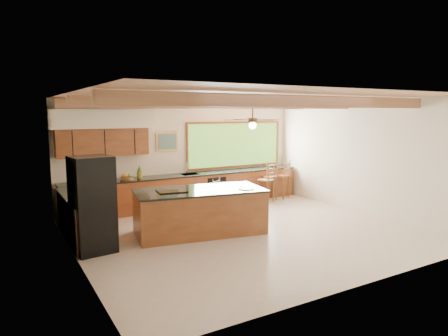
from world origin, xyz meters
TOP-DOWN VIEW (x-y plane):
  - ground at (0.00, 0.00)m, footprint 7.20×7.20m
  - room_shell at (-0.17, 0.65)m, footprint 7.27×6.54m
  - counter_run at (-0.82, 2.52)m, footprint 7.12×3.10m
  - island at (-0.91, 0.47)m, footprint 3.00×1.79m
  - refrigerator at (-3.22, 0.40)m, footprint 0.79×0.77m
  - bar_stool_a at (0.10, 1.73)m, footprint 0.45×0.45m
  - bar_stool_b at (2.46, 2.39)m, footprint 0.50×0.50m
  - bar_stool_c at (2.93, 2.39)m, footprint 0.55×0.55m
  - bar_stool_d at (2.15, 2.13)m, footprint 0.52×0.52m

SIDE VIEW (x-z plane):
  - ground at x=0.00m, z-range 0.00..0.00m
  - counter_run at x=-0.82m, z-range -0.17..1.10m
  - island at x=-0.91m, z-range -0.01..0.99m
  - bar_stool_a at x=0.10m, z-range 0.09..1.06m
  - bar_stool_d at x=2.15m, z-range 0.10..1.22m
  - bar_stool_c at x=2.93m, z-range 0.11..1.29m
  - bar_stool_b at x=2.46m, z-range 0.11..1.30m
  - refrigerator at x=-3.22m, z-range 0.00..1.85m
  - room_shell at x=-0.17m, z-range 0.70..3.72m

